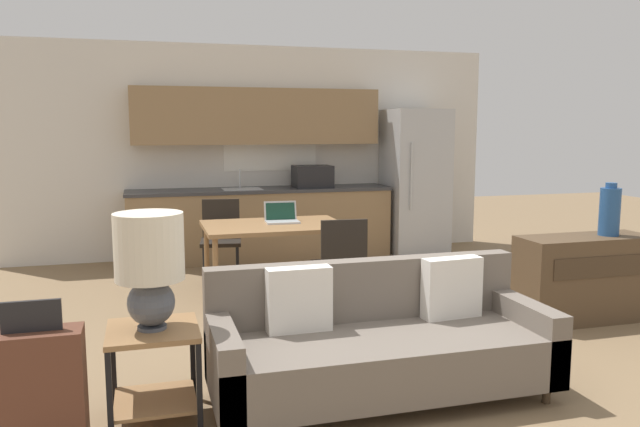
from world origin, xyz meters
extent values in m
plane|color=#7F6647|center=(0.00, 0.00, 0.00)|extent=(20.00, 20.00, 0.00)
cube|color=silver|center=(0.00, 4.63, 1.35)|extent=(6.40, 0.06, 2.70)
cube|color=white|center=(0.19, 4.59, 1.61)|extent=(1.22, 0.01, 1.02)
cube|color=#8E704C|center=(0.00, 4.29, 0.43)|extent=(3.28, 0.62, 0.86)
cube|color=#38383A|center=(0.00, 4.29, 0.88)|extent=(3.31, 0.65, 0.04)
cube|color=#B2B5B7|center=(-0.25, 4.24, 0.90)|extent=(0.48, 0.36, 0.01)
cylinder|color=#B7BABC|center=(-0.25, 4.41, 1.02)|extent=(0.02, 0.02, 0.24)
cube|color=#8E704C|center=(0.00, 4.43, 1.80)|extent=(3.11, 0.34, 0.70)
cube|color=black|center=(0.66, 4.24, 1.04)|extent=(0.48, 0.36, 0.28)
cube|color=#B7BABC|center=(2.08, 4.21, 0.95)|extent=(0.76, 0.73, 1.90)
cylinder|color=silver|center=(1.85, 3.83, 1.04)|extent=(0.02, 0.02, 0.85)
cube|color=olive|center=(-0.23, 2.38, 0.72)|extent=(1.34, 0.92, 0.04)
cylinder|color=olive|center=(-0.84, 1.98, 0.35)|extent=(0.05, 0.05, 0.70)
cylinder|color=olive|center=(0.38, 1.98, 0.35)|extent=(0.05, 0.05, 0.70)
cylinder|color=olive|center=(-0.84, 2.77, 0.35)|extent=(0.05, 0.05, 0.70)
cylinder|color=olive|center=(0.38, 2.77, 0.35)|extent=(0.05, 0.05, 0.70)
cylinder|color=#3D2D1E|center=(0.88, -0.36, 0.05)|extent=(0.05, 0.05, 0.10)
cylinder|color=#3D2D1E|center=(-1.00, 0.28, 0.05)|extent=(0.05, 0.05, 0.10)
cylinder|color=#3D2D1E|center=(0.88, 0.28, 0.05)|extent=(0.05, 0.05, 0.10)
cube|color=#6B6056|center=(-0.06, -0.04, 0.26)|extent=(2.08, 0.80, 0.32)
cube|color=#6B6056|center=(-0.06, 0.29, 0.45)|extent=(2.08, 0.14, 0.71)
cube|color=#6B6056|center=(-1.03, -0.04, 0.33)|extent=(0.14, 0.80, 0.46)
cube|color=#6B6056|center=(0.91, -0.04, 0.33)|extent=(0.14, 0.80, 0.46)
cube|color=silver|center=(-0.53, 0.16, 0.62)|extent=(0.40, 0.13, 0.40)
cube|color=silver|center=(0.50, 0.16, 0.62)|extent=(0.41, 0.15, 0.40)
cube|color=olive|center=(-1.40, 0.05, 0.53)|extent=(0.50, 0.50, 0.03)
cube|color=olive|center=(-1.40, 0.05, 0.12)|extent=(0.45, 0.45, 0.02)
cube|color=black|center=(-1.63, -0.18, 0.26)|extent=(0.03, 0.03, 0.52)
cube|color=black|center=(-1.17, -0.18, 0.26)|extent=(0.03, 0.03, 0.52)
cube|color=black|center=(-1.63, 0.28, 0.26)|extent=(0.03, 0.03, 0.52)
cube|color=black|center=(-1.17, 0.28, 0.26)|extent=(0.03, 0.03, 0.52)
cylinder|color=#4C515B|center=(-1.41, 0.04, 0.56)|extent=(0.16, 0.16, 0.02)
sphere|color=#4C515B|center=(-1.41, 0.04, 0.70)|extent=(0.26, 0.26, 0.26)
cylinder|color=beige|center=(-1.41, 0.04, 1.01)|extent=(0.38, 0.38, 0.37)
cube|color=brown|center=(2.21, 0.98, 0.37)|extent=(1.18, 0.43, 0.74)
cube|color=#413020|center=(2.21, 0.77, 0.52)|extent=(0.94, 0.01, 0.18)
cylinder|color=#234C84|center=(2.42, 0.97, 0.94)|extent=(0.17, 0.17, 0.41)
cylinder|color=#234C84|center=(2.42, 0.97, 1.17)|extent=(0.09, 0.09, 0.05)
cube|color=black|center=(0.20, 1.66, 0.46)|extent=(0.45, 0.45, 0.04)
cube|color=black|center=(0.18, 1.46, 0.69)|extent=(0.40, 0.06, 0.42)
cylinder|color=black|center=(0.38, 1.82, 0.22)|extent=(0.03, 0.03, 0.44)
cylinder|color=black|center=(0.04, 1.84, 0.22)|extent=(0.03, 0.03, 0.44)
cylinder|color=black|center=(0.36, 1.48, 0.22)|extent=(0.03, 0.03, 0.44)
cylinder|color=black|center=(0.02, 1.50, 0.22)|extent=(0.03, 0.03, 0.44)
cube|color=black|center=(-0.66, 3.08, 0.46)|extent=(0.48, 0.48, 0.04)
cube|color=black|center=(-0.63, 3.27, 0.69)|extent=(0.40, 0.09, 0.42)
cylinder|color=black|center=(-0.85, 2.94, 0.22)|extent=(0.03, 0.03, 0.44)
cylinder|color=black|center=(-0.51, 2.89, 0.22)|extent=(0.03, 0.03, 0.44)
cylinder|color=black|center=(-0.80, 3.27, 0.22)|extent=(0.03, 0.03, 0.44)
cylinder|color=black|center=(-0.46, 3.22, 0.22)|extent=(0.03, 0.03, 0.44)
cube|color=#B7BABC|center=(-0.13, 2.43, 0.75)|extent=(0.33, 0.23, 0.02)
cube|color=#B7BABC|center=(-0.13, 2.55, 0.84)|extent=(0.32, 0.07, 0.20)
cube|color=#143828|center=(-0.13, 2.54, 0.84)|extent=(0.29, 0.05, 0.17)
cube|color=brown|center=(-1.99, -0.14, 0.32)|extent=(0.48, 0.22, 0.64)
cube|color=black|center=(-1.99, -0.14, 0.72)|extent=(0.29, 0.02, 0.16)
camera|label=1|loc=(-1.42, -3.44, 1.66)|focal=35.00mm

